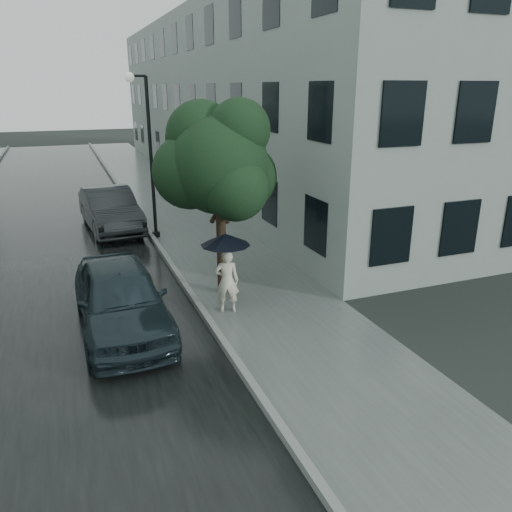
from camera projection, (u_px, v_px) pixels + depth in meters
name	position (u px, v px, depth m)	size (l,w,h in m)	color
ground	(298.00, 341.00, 10.77)	(120.00, 120.00, 0.00)	black
sidewalk	(182.00, 214.00, 21.44)	(3.50, 60.00, 0.01)	slate
kerb_near	(138.00, 216.00, 20.79)	(0.15, 60.00, 0.15)	slate
asphalt_road	(49.00, 226.00, 19.61)	(6.85, 60.00, 0.00)	black
building_near	(237.00, 100.00, 28.40)	(7.02, 36.00, 9.00)	gray
pedestrian	(227.00, 281.00, 11.96)	(0.57, 0.37, 1.57)	beige
umbrella	(225.00, 239.00, 11.66)	(1.31, 1.31, 1.08)	black
street_tree	(218.00, 163.00, 12.33)	(3.20, 2.91, 4.98)	#332619
lamp_post	(146.00, 148.00, 17.13)	(0.84, 0.39, 5.66)	black
car_near	(121.00, 298.00, 11.01)	(1.85, 4.60, 1.57)	#1A272D
car_far	(110.00, 210.00, 18.88)	(1.67, 4.80, 1.58)	#232628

